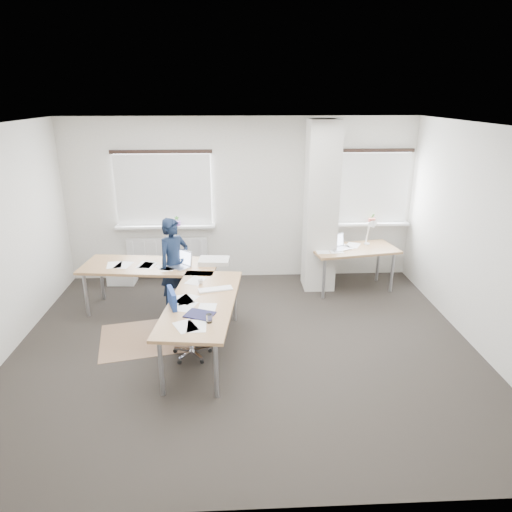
{
  "coord_description": "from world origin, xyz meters",
  "views": [
    {
      "loc": [
        -0.12,
        -5.25,
        3.14
      ],
      "look_at": [
        0.19,
        0.9,
        0.94
      ],
      "focal_mm": 32.0,
      "sensor_mm": 36.0,
      "label": 1
    }
  ],
  "objects_px": {
    "desk_main": "(177,283)",
    "desk_side": "(354,251)",
    "person": "(174,265)",
    "task_chair": "(188,338)"
  },
  "relations": [
    {
      "from": "desk_side",
      "to": "person",
      "type": "height_order",
      "value": "person"
    },
    {
      "from": "desk_side",
      "to": "task_chair",
      "type": "distance_m",
      "value": 3.28
    },
    {
      "from": "desk_main",
      "to": "person",
      "type": "xyz_separation_m",
      "value": [
        -0.12,
        0.65,
        0.03
      ]
    },
    {
      "from": "task_chair",
      "to": "person",
      "type": "height_order",
      "value": "person"
    },
    {
      "from": "desk_main",
      "to": "person",
      "type": "bearing_deg",
      "value": 106.76
    },
    {
      "from": "task_chair",
      "to": "desk_side",
      "type": "bearing_deg",
      "value": 20.6
    },
    {
      "from": "desk_side",
      "to": "desk_main",
      "type": "bearing_deg",
      "value": -165.58
    },
    {
      "from": "desk_main",
      "to": "desk_side",
      "type": "height_order",
      "value": "desk_side"
    },
    {
      "from": "desk_main",
      "to": "desk_side",
      "type": "bearing_deg",
      "value": 31.0
    },
    {
      "from": "desk_side",
      "to": "person",
      "type": "distance_m",
      "value": 2.94
    }
  ]
}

